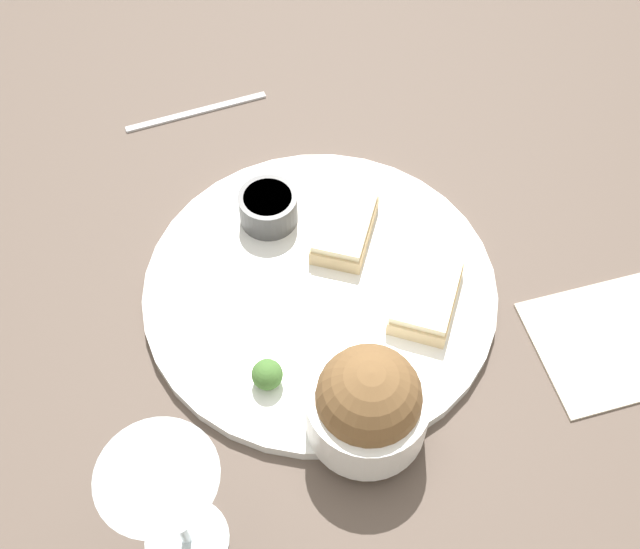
{
  "coord_description": "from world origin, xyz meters",
  "views": [
    {
      "loc": [
        0.28,
        0.33,
        0.68
      ],
      "look_at": [
        0.0,
        0.0,
        0.03
      ],
      "focal_mm": 45.0,
      "sensor_mm": 36.0,
      "label": 1
    }
  ],
  "objects_px": {
    "napkin": "(613,341)",
    "sauce_ramekin": "(268,206)",
    "wine_glass": "(167,499)",
    "cheese_toast_near": "(426,296)",
    "salad_bowl": "(368,404)",
    "cheese_toast_far": "(345,227)",
    "fork": "(196,111)"
  },
  "relations": [
    {
      "from": "cheese_toast_far",
      "to": "napkin",
      "type": "distance_m",
      "value": 0.29
    },
    {
      "from": "sauce_ramekin",
      "to": "napkin",
      "type": "distance_m",
      "value": 0.37
    },
    {
      "from": "cheese_toast_far",
      "to": "sauce_ramekin",
      "type": "bearing_deg",
      "value": -55.56
    },
    {
      "from": "cheese_toast_far",
      "to": "fork",
      "type": "distance_m",
      "value": 0.26
    },
    {
      "from": "sauce_ramekin",
      "to": "fork",
      "type": "height_order",
      "value": "sauce_ramekin"
    },
    {
      "from": "sauce_ramekin",
      "to": "fork",
      "type": "relative_size",
      "value": 0.37
    },
    {
      "from": "wine_glass",
      "to": "cheese_toast_far",
      "type": "bearing_deg",
      "value": -153.84
    },
    {
      "from": "sauce_ramekin",
      "to": "cheese_toast_near",
      "type": "xyz_separation_m",
      "value": [
        -0.05,
        0.18,
        -0.01
      ]
    },
    {
      "from": "cheese_toast_near",
      "to": "fork",
      "type": "xyz_separation_m",
      "value": [
        0.01,
        -0.37,
        -0.02
      ]
    },
    {
      "from": "salad_bowl",
      "to": "fork",
      "type": "bearing_deg",
      "value": -105.07
    },
    {
      "from": "wine_glass",
      "to": "napkin",
      "type": "relative_size",
      "value": 0.81
    },
    {
      "from": "salad_bowl",
      "to": "cheese_toast_near",
      "type": "relative_size",
      "value": 0.99
    },
    {
      "from": "napkin",
      "to": "fork",
      "type": "xyz_separation_m",
      "value": [
        0.13,
        -0.51,
        0.0
      ]
    },
    {
      "from": "sauce_ramekin",
      "to": "wine_glass",
      "type": "xyz_separation_m",
      "value": [
        0.26,
        0.22,
        0.07
      ]
    },
    {
      "from": "salad_bowl",
      "to": "wine_glass",
      "type": "bearing_deg",
      "value": -6.95
    },
    {
      "from": "napkin",
      "to": "sauce_ramekin",
      "type": "bearing_deg",
      "value": -62.89
    },
    {
      "from": "salad_bowl",
      "to": "cheese_toast_far",
      "type": "distance_m",
      "value": 0.21
    },
    {
      "from": "cheese_toast_far",
      "to": "wine_glass",
      "type": "relative_size",
      "value": 0.68
    },
    {
      "from": "cheese_toast_far",
      "to": "fork",
      "type": "relative_size",
      "value": 0.64
    },
    {
      "from": "cheese_toast_near",
      "to": "fork",
      "type": "relative_size",
      "value": 0.66
    },
    {
      "from": "sauce_ramekin",
      "to": "napkin",
      "type": "relative_size",
      "value": 0.32
    },
    {
      "from": "sauce_ramekin",
      "to": "cheese_toast_far",
      "type": "height_order",
      "value": "sauce_ramekin"
    },
    {
      "from": "cheese_toast_far",
      "to": "napkin",
      "type": "relative_size",
      "value": 0.55
    },
    {
      "from": "fork",
      "to": "cheese_toast_near",
      "type": "bearing_deg",
      "value": 92.16
    },
    {
      "from": "salad_bowl",
      "to": "sauce_ramekin",
      "type": "bearing_deg",
      "value": -107.93
    },
    {
      "from": "cheese_toast_far",
      "to": "salad_bowl",
      "type": "bearing_deg",
      "value": 54.16
    },
    {
      "from": "salad_bowl",
      "to": "cheese_toast_near",
      "type": "distance_m",
      "value": 0.14
    },
    {
      "from": "cheese_toast_near",
      "to": "wine_glass",
      "type": "relative_size",
      "value": 0.7
    },
    {
      "from": "salad_bowl",
      "to": "wine_glass",
      "type": "relative_size",
      "value": 0.69
    },
    {
      "from": "salad_bowl",
      "to": "cheese_toast_far",
      "type": "bearing_deg",
      "value": -125.84
    },
    {
      "from": "sauce_ramekin",
      "to": "salad_bowl",
      "type": "bearing_deg",
      "value": 72.07
    },
    {
      "from": "salad_bowl",
      "to": "napkin",
      "type": "distance_m",
      "value": 0.26
    }
  ]
}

